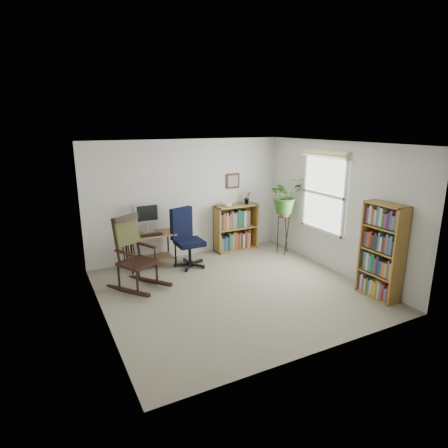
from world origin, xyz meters
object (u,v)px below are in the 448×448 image
desk (151,250)px  office_chair (189,238)px  tall_bookshelf (382,252)px  rocking_chair (137,253)px  low_bookshelf (236,228)px

desk → office_chair: office_chair is taller
tall_bookshelf → rocking_chair: bearing=148.1°
office_chair → low_bookshelf: size_ratio=1.15×
desk → rocking_chair: (-0.48, -0.88, 0.30)m
desk → office_chair: (0.66, -0.35, 0.25)m
desk → low_bookshelf: size_ratio=0.91×
rocking_chair → low_bookshelf: rocking_chair is taller
desk → tall_bookshelf: (2.84, -2.95, 0.43)m
low_bookshelf → tall_bookshelf: tall_bookshelf is taller
office_chair → rocking_chair: bearing=-173.5°
desk → tall_bookshelf: 4.12m
desk → rocking_chair: 1.05m
office_chair → rocking_chair: rocking_chair is taller
desk → office_chair: size_ratio=0.79×
rocking_chair → low_bookshelf: size_ratio=1.25×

